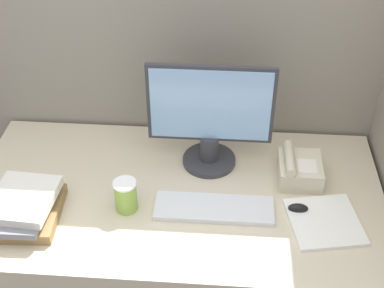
{
  "coord_description": "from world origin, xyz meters",
  "views": [
    {
      "loc": [
        0.17,
        -1.05,
        2.12
      ],
      "look_at": [
        0.06,
        0.45,
        0.96
      ],
      "focal_mm": 50.0,
      "sensor_mm": 36.0,
      "label": 1
    }
  ],
  "objects_px": {
    "mouse": "(298,208)",
    "coffee_cup": "(126,196)",
    "keyboard": "(214,208)",
    "book_stack": "(25,207)",
    "desk_telephone": "(299,170)",
    "monitor": "(210,120)"
  },
  "relations": [
    {
      "from": "mouse",
      "to": "coffee_cup",
      "type": "distance_m",
      "value": 0.61
    },
    {
      "from": "keyboard",
      "to": "mouse",
      "type": "relative_size",
      "value": 5.94
    },
    {
      "from": "mouse",
      "to": "book_stack",
      "type": "relative_size",
      "value": 0.25
    },
    {
      "from": "mouse",
      "to": "desk_telephone",
      "type": "relative_size",
      "value": 0.4
    },
    {
      "from": "monitor",
      "to": "mouse",
      "type": "xyz_separation_m",
      "value": [
        0.33,
        -0.26,
        -0.19
      ]
    },
    {
      "from": "keyboard",
      "to": "mouse",
      "type": "bearing_deg",
      "value": 2.82
    },
    {
      "from": "mouse",
      "to": "desk_telephone",
      "type": "distance_m",
      "value": 0.18
    },
    {
      "from": "desk_telephone",
      "to": "keyboard",
      "type": "bearing_deg",
      "value": -148.09
    },
    {
      "from": "keyboard",
      "to": "mouse",
      "type": "distance_m",
      "value": 0.3
    },
    {
      "from": "desk_telephone",
      "to": "monitor",
      "type": "bearing_deg",
      "value": 167.15
    },
    {
      "from": "keyboard",
      "to": "coffee_cup",
      "type": "relative_size",
      "value": 3.47
    },
    {
      "from": "coffee_cup",
      "to": "keyboard",
      "type": "bearing_deg",
      "value": 2.21
    },
    {
      "from": "book_stack",
      "to": "mouse",
      "type": "bearing_deg",
      "value": 5.67
    },
    {
      "from": "book_stack",
      "to": "desk_telephone",
      "type": "bearing_deg",
      "value": 15.79
    },
    {
      "from": "monitor",
      "to": "coffee_cup",
      "type": "bearing_deg",
      "value": -134.72
    },
    {
      "from": "mouse",
      "to": "desk_telephone",
      "type": "bearing_deg",
      "value": 85.55
    },
    {
      "from": "keyboard",
      "to": "book_stack",
      "type": "relative_size",
      "value": 1.48
    },
    {
      "from": "keyboard",
      "to": "coffee_cup",
      "type": "xyz_separation_m",
      "value": [
        -0.31,
        -0.01,
        0.05
      ]
    },
    {
      "from": "monitor",
      "to": "desk_telephone",
      "type": "distance_m",
      "value": 0.39
    },
    {
      "from": "monitor",
      "to": "desk_telephone",
      "type": "height_order",
      "value": "monitor"
    },
    {
      "from": "monitor",
      "to": "mouse",
      "type": "bearing_deg",
      "value": -38.08
    },
    {
      "from": "keyboard",
      "to": "book_stack",
      "type": "distance_m",
      "value": 0.67
    }
  ]
}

